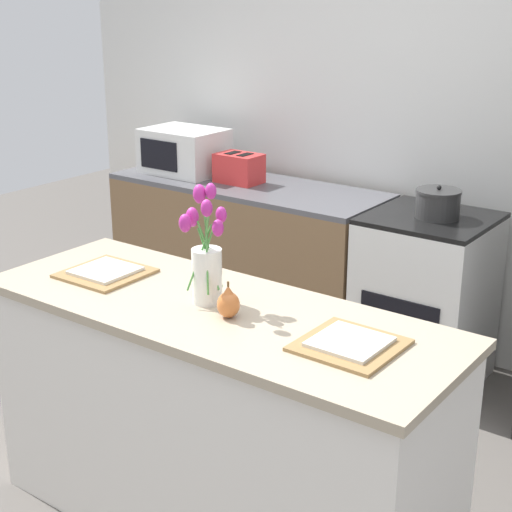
# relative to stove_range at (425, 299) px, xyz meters

# --- Properties ---
(back_wall) EXTENTS (5.20, 0.08, 2.70)m
(back_wall) POSITION_rel_stove_range_xyz_m (-0.10, 0.40, 0.90)
(back_wall) COLOR silver
(back_wall) RESTS_ON ground_plane
(kitchen_island) EXTENTS (1.80, 0.66, 0.92)m
(kitchen_island) POSITION_rel_stove_range_xyz_m (-0.10, -1.60, 0.01)
(kitchen_island) COLOR silver
(kitchen_island) RESTS_ON ground_plane
(back_counter) EXTENTS (1.68, 0.60, 0.90)m
(back_counter) POSITION_rel_stove_range_xyz_m (-1.16, 0.00, 0.00)
(back_counter) COLOR brown
(back_counter) RESTS_ON ground_plane
(stove_range) EXTENTS (0.60, 0.61, 0.90)m
(stove_range) POSITION_rel_stove_range_xyz_m (0.00, 0.00, 0.00)
(stove_range) COLOR silver
(stove_range) RESTS_ON ground_plane
(flower_vase) EXTENTS (0.16, 0.17, 0.42)m
(flower_vase) POSITION_rel_stove_range_xyz_m (-0.15, -1.58, 0.63)
(flower_vase) COLOR silver
(flower_vase) RESTS_ON kitchen_island
(pear_figurine) EXTENTS (0.08, 0.08, 0.13)m
(pear_figurine) POSITION_rel_stove_range_xyz_m (-0.00, -1.64, 0.52)
(pear_figurine) COLOR #C66B33
(pear_figurine) RESTS_ON kitchen_island
(plate_setting_left) EXTENTS (0.30, 0.30, 0.02)m
(plate_setting_left) POSITION_rel_stove_range_xyz_m (-0.65, -1.60, 0.48)
(plate_setting_left) COLOR olive
(plate_setting_left) RESTS_ON kitchen_island
(plate_setting_right) EXTENTS (0.30, 0.30, 0.02)m
(plate_setting_right) POSITION_rel_stove_range_xyz_m (0.45, -1.60, 0.48)
(plate_setting_right) COLOR olive
(plate_setting_right) RESTS_ON kitchen_island
(toaster) EXTENTS (0.28, 0.18, 0.17)m
(toaster) POSITION_rel_stove_range_xyz_m (-1.21, -0.01, 0.54)
(toaster) COLOR red
(toaster) RESTS_ON back_counter
(cooking_pot) EXTENTS (0.23, 0.23, 0.17)m
(cooking_pot) POSITION_rel_stove_range_xyz_m (0.03, -0.01, 0.52)
(cooking_pot) COLOR #2D2D2D
(cooking_pot) RESTS_ON stove_range
(microwave) EXTENTS (0.48, 0.37, 0.27)m
(microwave) POSITION_rel_stove_range_xyz_m (-1.64, -0.00, 0.59)
(microwave) COLOR white
(microwave) RESTS_ON back_counter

